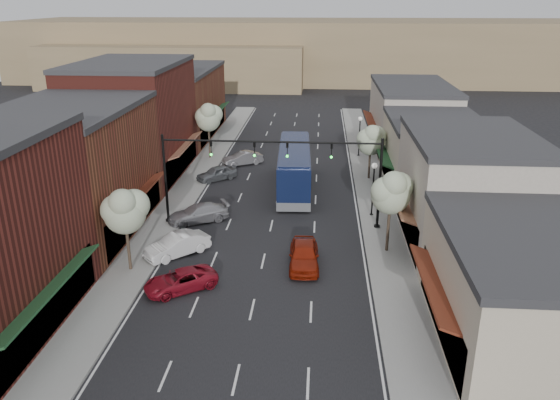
% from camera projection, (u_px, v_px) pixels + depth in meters
% --- Properties ---
extents(ground, '(160.00, 160.00, 0.00)m').
position_uv_depth(ground, '(260.00, 275.00, 34.28)').
color(ground, black).
rests_on(ground, ground).
extents(sidewalk_left, '(2.80, 73.00, 0.15)m').
position_uv_depth(sidewalk_left, '(194.00, 179.00, 52.13)').
color(sidewalk_left, gray).
rests_on(sidewalk_left, ground).
extents(sidewalk_right, '(2.80, 73.00, 0.15)m').
position_uv_depth(sidewalk_right, '(371.00, 184.00, 50.95)').
color(sidewalk_right, gray).
rests_on(sidewalk_right, ground).
extents(curb_left, '(0.25, 73.00, 0.17)m').
position_uv_depth(curb_left, '(208.00, 180.00, 52.04)').
color(curb_left, gray).
rests_on(curb_left, ground).
extents(curb_right, '(0.25, 73.00, 0.17)m').
position_uv_depth(curb_right, '(356.00, 183.00, 51.05)').
color(curb_right, gray).
rests_on(curb_right, ground).
extents(bldg_left_midnear, '(10.14, 14.10, 9.40)m').
position_uv_depth(bldg_left_midnear, '(72.00, 171.00, 39.27)').
color(bldg_left_midnear, brown).
rests_on(bldg_left_midnear, ground).
extents(bldg_left_midfar, '(10.14, 14.10, 10.90)m').
position_uv_depth(bldg_left_midfar, '(134.00, 120.00, 52.09)').
color(bldg_left_midfar, maroon).
rests_on(bldg_left_midfar, ground).
extents(bldg_left_far, '(10.14, 18.10, 8.40)m').
position_uv_depth(bldg_left_far, '(177.00, 103.00, 67.48)').
color(bldg_left_far, brown).
rests_on(bldg_left_far, ground).
extents(bldg_right_near, '(9.14, 12.10, 5.90)m').
position_uv_depth(bldg_right_near, '(523.00, 291.00, 26.69)').
color(bldg_right_near, '#BEAF97').
rests_on(bldg_right_near, ground).
extents(bldg_right_midnear, '(9.14, 12.10, 7.90)m').
position_uv_depth(bldg_right_midnear, '(466.00, 191.00, 37.56)').
color(bldg_right_midnear, '#B5AA9B').
rests_on(bldg_right_midnear, ground).
extents(bldg_right_midfar, '(9.14, 12.10, 6.40)m').
position_uv_depth(bldg_right_midfar, '(433.00, 154.00, 49.03)').
color(bldg_right_midfar, '#BEAF97').
rests_on(bldg_right_midfar, ground).
extents(bldg_right_far, '(9.14, 16.10, 7.40)m').
position_uv_depth(bldg_right_far, '(410.00, 117.00, 61.95)').
color(bldg_right_far, '#B5AA9B').
rests_on(bldg_right_far, ground).
extents(hill_far, '(120.00, 30.00, 12.00)m').
position_uv_depth(hill_far, '(306.00, 50.00, 116.31)').
color(hill_far, '#7A6647').
rests_on(hill_far, ground).
extents(hill_near, '(50.00, 20.00, 8.00)m').
position_uv_depth(hill_near, '(177.00, 65.00, 107.55)').
color(hill_near, '#7A6647').
rests_on(hill_near, ground).
extents(signal_mast_right, '(8.22, 0.46, 7.00)m').
position_uv_depth(signal_mast_right, '(348.00, 170.00, 39.75)').
color(signal_mast_right, black).
rests_on(signal_mast_right, ground).
extents(signal_mast_left, '(8.22, 0.46, 7.00)m').
position_uv_depth(signal_mast_left, '(196.00, 166.00, 40.54)').
color(signal_mast_left, black).
rests_on(signal_mast_left, ground).
extents(tree_right_near, '(2.85, 2.65, 5.95)m').
position_uv_depth(tree_right_near, '(392.00, 191.00, 35.82)').
color(tree_right_near, '#47382B').
rests_on(tree_right_near, ground).
extents(tree_right_far, '(2.85, 2.65, 5.43)m').
position_uv_depth(tree_right_far, '(371.00, 139.00, 50.94)').
color(tree_right_far, '#47382B').
rests_on(tree_right_far, ground).
extents(tree_left_near, '(2.85, 2.65, 5.69)m').
position_uv_depth(tree_left_near, '(125.00, 210.00, 33.33)').
color(tree_left_near, '#47382B').
rests_on(tree_left_near, ground).
extents(tree_left_far, '(2.85, 2.65, 6.13)m').
position_uv_depth(tree_left_far, '(209.00, 117.00, 57.50)').
color(tree_left_far, '#47382B').
rests_on(tree_left_far, ground).
extents(lamp_post_near, '(0.44, 0.44, 4.44)m').
position_uv_depth(lamp_post_near, '(374.00, 181.00, 42.49)').
color(lamp_post_near, black).
rests_on(lamp_post_near, ground).
extents(lamp_post_far, '(0.44, 0.44, 4.44)m').
position_uv_depth(lamp_post_far, '(360.00, 130.00, 58.85)').
color(lamp_post_far, black).
rests_on(lamp_post_far, ground).
extents(coach_bus, '(3.30, 12.81, 3.88)m').
position_uv_depth(coach_bus, '(294.00, 167.00, 49.23)').
color(coach_bus, '#0D1637').
rests_on(coach_bus, ground).
extents(red_hatchback, '(2.06, 4.79, 1.61)m').
position_uv_depth(red_hatchback, '(304.00, 255.00, 35.20)').
color(red_hatchback, maroon).
rests_on(red_hatchback, ground).
extents(parked_car_a, '(4.72, 4.13, 1.21)m').
position_uv_depth(parked_car_a, '(180.00, 281.00, 32.41)').
color(parked_car_a, maroon).
rests_on(parked_car_a, ground).
extents(parked_car_b, '(4.31, 4.24, 1.48)m').
position_uv_depth(parked_car_b, '(177.00, 245.00, 36.74)').
color(parked_car_b, silver).
rests_on(parked_car_b, ground).
extents(parked_car_c, '(5.09, 3.92, 1.37)m').
position_uv_depth(parked_car_c, '(198.00, 213.00, 42.30)').
color(parked_car_c, '#A09FA4').
rests_on(parked_car_c, ground).
extents(parked_car_d, '(4.06, 3.82, 1.36)m').
position_uv_depth(parked_car_d, '(217.00, 173.00, 51.97)').
color(parked_car_d, slate).
rests_on(parked_car_d, ground).
extents(parked_car_e, '(4.35, 3.35, 1.38)m').
position_uv_depth(parked_car_e, '(243.00, 158.00, 56.75)').
color(parked_car_e, gray).
rests_on(parked_car_e, ground).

